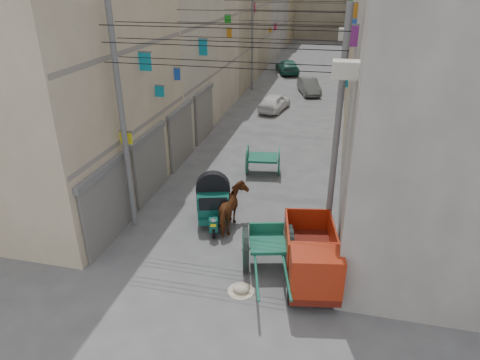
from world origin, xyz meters
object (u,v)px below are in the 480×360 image
(mini_truck, at_px, (312,264))
(distant_car_grey, at_px, (309,86))
(second_cart, at_px, (263,159))
(feed_sack, at_px, (241,288))
(horse, at_px, (233,209))
(distant_car_white, at_px, (274,102))
(tonga_cart, at_px, (267,248))
(distant_car_green, at_px, (287,67))
(auto_rickshaw, at_px, (213,200))

(mini_truck, distance_m, distant_car_grey, 24.07)
(mini_truck, distance_m, second_cart, 8.45)
(feed_sack, distance_m, horse, 3.69)
(distant_car_white, xyz_separation_m, distant_car_grey, (1.95, 5.35, 0.00))
(distant_car_white, bearing_deg, feed_sack, 107.79)
(tonga_cart, height_order, horse, horse)
(horse, height_order, distant_car_green, horse)
(mini_truck, relative_size, feed_sack, 6.89)
(mini_truck, relative_size, distant_car_white, 0.98)
(tonga_cart, distance_m, second_cart, 7.38)
(tonga_cart, distance_m, mini_truck, 1.62)
(distant_car_grey, bearing_deg, feed_sack, -106.95)
(tonga_cart, relative_size, distant_car_white, 1.00)
(distant_car_grey, bearing_deg, second_cart, -110.06)
(auto_rickshaw, height_order, distant_car_grey, auto_rickshaw)
(mini_truck, height_order, distant_car_grey, mini_truck)
(mini_truck, xyz_separation_m, horse, (-3.13, 2.82, -0.07))
(horse, xyz_separation_m, distant_car_green, (-1.73, 28.78, -0.18))
(distant_car_white, distance_m, distant_car_grey, 5.69)
(horse, bearing_deg, tonga_cart, 126.48)
(horse, bearing_deg, mini_truck, 136.39)
(distant_car_white, bearing_deg, horse, 105.13)
(feed_sack, xyz_separation_m, distant_car_grey, (-0.11, 24.61, 0.48))
(second_cart, height_order, distant_car_green, second_cart)
(tonga_cart, height_order, mini_truck, mini_truck)
(auto_rickshaw, xyz_separation_m, second_cart, (1.04, 4.81, -0.19))
(auto_rickshaw, height_order, mini_truck, mini_truck)
(tonga_cart, distance_m, feed_sack, 1.58)
(distant_car_green, bearing_deg, horse, 75.35)
(feed_sack, relative_size, distant_car_green, 0.12)
(horse, xyz_separation_m, distant_car_grey, (1.00, 21.16, -0.21))
(distant_car_white, bearing_deg, distant_car_green, -74.81)
(mini_truck, bearing_deg, horse, 127.78)
(second_cart, relative_size, horse, 0.91)
(distant_car_green, bearing_deg, auto_rickshaw, 73.69)
(auto_rickshaw, xyz_separation_m, feed_sack, (1.95, -3.75, -0.81))
(mini_truck, distance_m, feed_sack, 2.25)
(tonga_cart, bearing_deg, auto_rickshaw, 121.76)
(mini_truck, bearing_deg, distant_car_grey, 84.84)
(auto_rickshaw, relative_size, second_cart, 1.33)
(auto_rickshaw, relative_size, tonga_cart, 0.66)
(horse, bearing_deg, distant_car_grey, -94.34)
(mini_truck, height_order, distant_car_white, mini_truck)
(mini_truck, relative_size, distant_car_grey, 0.95)
(mini_truck, bearing_deg, second_cart, 100.08)
(auto_rickshaw, height_order, feed_sack, auto_rickshaw)
(tonga_cart, bearing_deg, distant_car_green, 82.01)
(mini_truck, height_order, second_cart, mini_truck)
(second_cart, bearing_deg, distant_car_white, 88.03)
(second_cart, bearing_deg, horse, -100.31)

